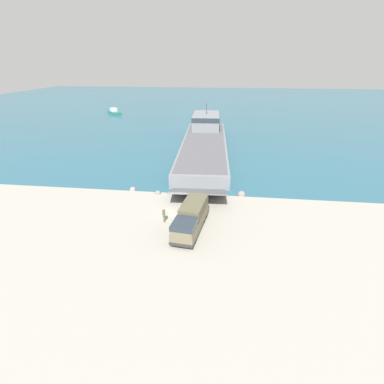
{
  "coord_description": "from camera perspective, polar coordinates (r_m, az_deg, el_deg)",
  "views": [
    {
      "loc": [
        5.92,
        -32.48,
        16.78
      ],
      "look_at": [
        1.71,
        1.37,
        1.83
      ],
      "focal_mm": 28.0,
      "sensor_mm": 36.0,
      "label": 1
    }
  ],
  "objects": [
    {
      "name": "ground_plane",
      "position": [
        37.03,
        -2.89,
        -3.3
      ],
      "size": [
        240.0,
        240.0,
        0.0
      ],
      "primitive_type": "plane",
      "color": "#9E998E"
    },
    {
      "name": "soldier_on_ramp",
      "position": [
        33.85,
        -5.38,
        -4.22
      ],
      "size": [
        0.42,
        0.5,
        1.73
      ],
      "rotation": [
        0.0,
        0.0,
        0.51
      ],
      "color": "#566042",
      "rests_on": "ground_plane"
    },
    {
      "name": "moored_boat_a",
      "position": [
        109.73,
        -14.6,
        14.51
      ],
      "size": [
        6.36,
        6.78,
        2.03
      ],
      "rotation": [
        0.0,
        0.0,
        3.85
      ],
      "color": "#2D7060",
      "rests_on": "ground_plane"
    },
    {
      "name": "military_truck",
      "position": [
        32.01,
        -0.24,
        -4.96
      ],
      "size": [
        3.31,
        8.08,
        2.72
      ],
      "rotation": [
        0.0,
        0.0,
        -1.69
      ],
      "color": "#6B664C",
      "rests_on": "ground_plane"
    },
    {
      "name": "shoreline_rock_b",
      "position": [
        41.56,
        -6.49,
        -0.3
      ],
      "size": [
        0.87,
        0.87,
        0.87
      ],
      "primitive_type": "sphere",
      "color": "gray",
      "rests_on": "ground_plane"
    },
    {
      "name": "water_surface",
      "position": [
        128.56,
        4.58,
        16.11
      ],
      "size": [
        240.0,
        180.0,
        0.01
      ],
      "primitive_type": "cube",
      "color": "#285B70",
      "rests_on": "ground_plane"
    },
    {
      "name": "landing_craft",
      "position": [
        63.91,
        2.43,
        10.19
      ],
      "size": [
        10.7,
        45.24,
        7.81
      ],
      "rotation": [
        0.0,
        0.0,
        0.05
      ],
      "color": "gray",
      "rests_on": "ground_plane"
    },
    {
      "name": "shoreline_rock_c",
      "position": [
        41.44,
        9.4,
        -0.54
      ],
      "size": [
        1.14,
        1.14,
        1.14
      ],
      "primitive_type": "sphere",
      "color": "gray",
      "rests_on": "ground_plane"
    },
    {
      "name": "shoreline_rock_a",
      "position": [
        43.29,
        -11.19,
        0.4
      ],
      "size": [
        0.91,
        0.91,
        0.91
      ],
      "primitive_type": "sphere",
      "color": "gray",
      "rests_on": "ground_plane"
    }
  ]
}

